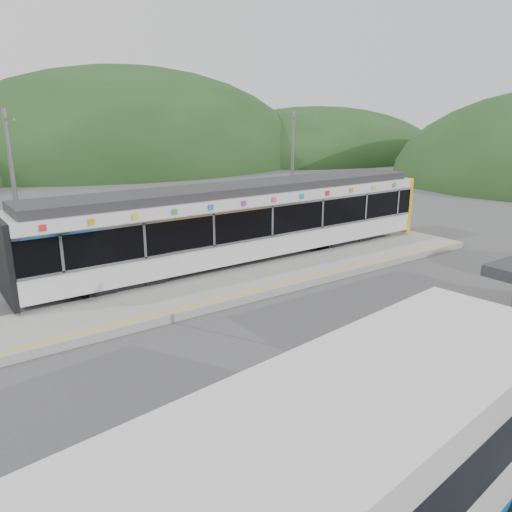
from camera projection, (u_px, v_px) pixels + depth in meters
ground at (293, 313)px, 17.64m from camera, size 120.00×120.00×0.00m
hills at (320, 253)px, 25.24m from camera, size 146.00×149.00×26.00m
platform at (241, 284)px, 20.18m from camera, size 26.00×3.20×0.30m
yellow_line at (260, 289)px, 19.12m from camera, size 26.00×0.10×0.01m
train at (244, 221)px, 22.89m from camera, size 20.44×3.01×3.74m
catenary_mast_west at (16, 198)px, 19.40m from camera, size 0.18×1.80×7.00m
catenary_mast_east at (293, 173)px, 27.25m from camera, size 0.18×1.80×7.00m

